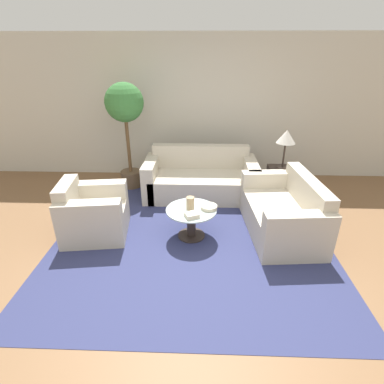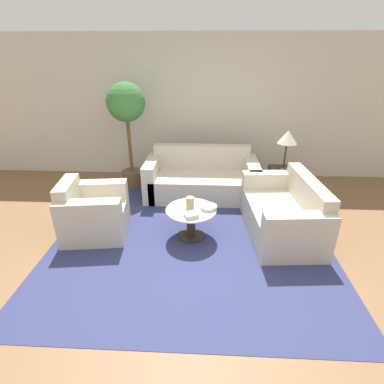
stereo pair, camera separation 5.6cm
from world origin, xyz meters
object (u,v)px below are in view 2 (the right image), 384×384
(armchair, at_px, (92,215))
(coffee_table, at_px, (191,219))
(loveseat, at_px, (286,214))
(book_stack, at_px, (191,215))
(table_lamp, at_px, (287,139))
(vase, at_px, (190,203))
(sofa_main, at_px, (201,179))
(potted_plant, at_px, (127,114))
(bowl, at_px, (209,207))

(armchair, bearing_deg, coffee_table, -98.26)
(loveseat, height_order, book_stack, loveseat)
(table_lamp, relative_size, vase, 3.66)
(sofa_main, height_order, potted_plant, potted_plant)
(sofa_main, relative_size, potted_plant, 1.02)
(sofa_main, xyz_separation_m, vase, (-0.12, -1.34, 0.23))
(loveseat, bearing_deg, table_lamp, 166.42)
(sofa_main, distance_m, loveseat, 1.66)
(loveseat, distance_m, potted_plant, 3.05)
(sofa_main, distance_m, armchair, 1.97)
(loveseat, bearing_deg, potted_plant, -125.08)
(book_stack, bearing_deg, bowl, 22.08)
(loveseat, relative_size, coffee_table, 2.29)
(armchair, distance_m, potted_plant, 1.93)
(coffee_table, height_order, bowl, bowl)
(potted_plant, bearing_deg, coffee_table, -54.23)
(sofa_main, distance_m, book_stack, 1.56)
(armchair, height_order, loveseat, loveseat)
(loveseat, relative_size, book_stack, 7.53)
(book_stack, bearing_deg, sofa_main, 61.93)
(loveseat, bearing_deg, coffee_table, -86.55)
(loveseat, bearing_deg, armchair, -91.17)
(armchair, xyz_separation_m, coffee_table, (1.36, -0.02, -0.01))
(sofa_main, height_order, vase, sofa_main)
(coffee_table, bearing_deg, loveseat, 8.09)
(armchair, height_order, bowl, armchair)
(coffee_table, xyz_separation_m, vase, (-0.01, 0.01, 0.23))
(table_lamp, height_order, potted_plant, potted_plant)
(bowl, bearing_deg, loveseat, 8.31)
(sofa_main, relative_size, book_stack, 9.19)
(loveseat, xyz_separation_m, book_stack, (-1.28, -0.38, 0.17))
(potted_plant, bearing_deg, sofa_main, -12.78)
(table_lamp, xyz_separation_m, potted_plant, (-2.63, 0.41, 0.28))
(sofa_main, distance_m, vase, 1.36)
(vase, bearing_deg, table_lamp, 39.74)
(loveseat, distance_m, vase, 1.34)
(loveseat, bearing_deg, book_stack, -77.86)
(potted_plant, bearing_deg, book_stack, -57.01)
(bowl, bearing_deg, book_stack, -133.32)
(coffee_table, relative_size, book_stack, 3.28)
(loveseat, relative_size, bowl, 7.02)
(sofa_main, bearing_deg, armchair, -138.06)
(sofa_main, distance_m, bowl, 1.33)
(coffee_table, height_order, vase, vase)
(sofa_main, bearing_deg, bowl, -84.63)
(armchair, relative_size, table_lamp, 1.43)
(table_lamp, bearing_deg, armchair, -156.87)
(sofa_main, height_order, coffee_table, sofa_main)
(bowl, bearing_deg, coffee_table, -172.94)
(sofa_main, height_order, table_lamp, table_lamp)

